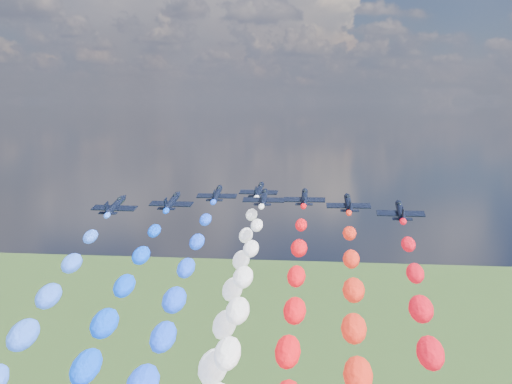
# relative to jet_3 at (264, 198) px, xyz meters

# --- Properties ---
(jet_0) EXTENTS (9.23, 12.24, 4.93)m
(jet_0) POSITION_rel_jet_3_xyz_m (-27.24, -13.56, 0.00)
(jet_0) COLOR black
(jet_1) EXTENTS (9.20, 12.22, 4.93)m
(jet_1) POSITION_rel_jet_3_xyz_m (-17.68, -7.30, 0.00)
(jet_1) COLOR black
(jet_2) EXTENTS (8.82, 11.95, 4.93)m
(jet_2) POSITION_rel_jet_3_xyz_m (-10.62, 4.66, 0.00)
(jet_2) COLOR black
(jet_3) EXTENTS (8.82, 11.95, 4.93)m
(jet_3) POSITION_rel_jet_3_xyz_m (0.00, 0.00, 0.00)
(jet_3) COLOR black
(jet_4) EXTENTS (9.21, 12.22, 4.93)m
(jet_4) POSITION_rel_jet_3_xyz_m (-2.29, 11.46, 0.00)
(jet_4) COLOR black
(jet_5) EXTENTS (8.79, 11.93, 4.93)m
(jet_5) POSITION_rel_jet_3_xyz_m (8.37, 1.30, 0.00)
(jet_5) COLOR black
(jet_6) EXTENTS (9.12, 12.16, 4.93)m
(jet_6) POSITION_rel_jet_3_xyz_m (17.23, -5.63, 0.00)
(jet_6) COLOR black
(jet_7) EXTENTS (8.64, 11.82, 4.93)m
(jet_7) POSITION_rel_jet_3_xyz_m (26.44, -13.64, 0.00)
(jet_7) COLOR black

